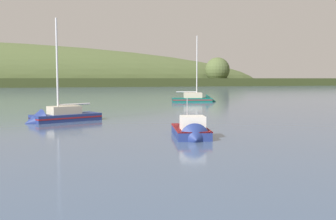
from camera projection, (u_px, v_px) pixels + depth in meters
sailboat_near_mooring at (58, 119)px, 41.58m from camera, size 8.32×5.86×11.99m
sailboat_midwater_white at (197, 100)px, 76.41m from camera, size 8.83×4.31×13.88m
fishing_boat_moored at (191, 133)px, 30.35m from camera, size 3.42×6.50×3.86m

